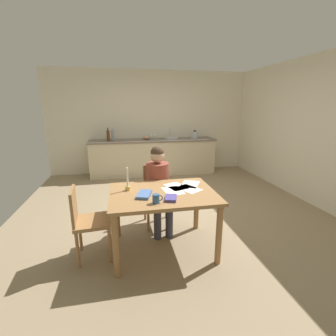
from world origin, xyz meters
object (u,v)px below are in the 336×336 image
at_px(sink_unit, 171,138).
at_px(mixing_bowl, 147,138).
at_px(chair_at_table, 157,191).
at_px(bottle_oil, 108,135).
at_px(dining_table, 163,201).
at_px(bottle_vinegar, 113,135).
at_px(person_seated, 159,183).
at_px(book_cookery, 144,194).
at_px(chair_side_empty, 87,220).
at_px(wine_glass_by_kettle, 151,134).
at_px(book_magazine, 171,198).
at_px(candlestick, 128,184).
at_px(coffee_mug, 156,199).
at_px(stovetop_kettle, 195,134).
at_px(wine_glass_near_sink, 155,134).

relative_size(sink_unit, mixing_bowl, 1.89).
relative_size(chair_at_table, bottle_oil, 2.81).
distance_m(dining_table, bottle_vinegar, 3.41).
distance_m(person_seated, sink_unit, 2.89).
relative_size(person_seated, book_cookery, 4.72).
relative_size(chair_side_empty, wine_glass_by_kettle, 5.60).
bearing_deg(sink_unit, book_magazine, -101.89).
distance_m(candlestick, sink_unit, 3.41).
bearing_deg(bottle_vinegar, mixing_bowl, 3.70).
height_order(coffee_mug, book_magazine, coffee_mug).
relative_size(chair_at_table, mixing_bowl, 4.62).
bearing_deg(chair_side_empty, dining_table, 0.33).
xyz_separation_m(chair_at_table, stovetop_kettle, (1.40, 2.63, 0.50)).
height_order(book_cookery, bottle_oil, bottle_oil).
distance_m(coffee_mug, bottle_vinegar, 3.67).
bearing_deg(chair_side_empty, stovetop_kettle, 55.36).
distance_m(book_cookery, stovetop_kettle, 3.79).
relative_size(chair_side_empty, mixing_bowl, 4.53).
relative_size(person_seated, stovetop_kettle, 5.43).
bearing_deg(wine_glass_by_kettle, chair_side_empty, -108.55).
bearing_deg(mixing_bowl, person_seated, -92.80).
xyz_separation_m(dining_table, book_magazine, (0.05, -0.23, 0.12)).
relative_size(candlestick, wine_glass_near_sink, 1.82).
xyz_separation_m(chair_side_empty, bottle_oil, (0.11, 3.30, 0.55)).
distance_m(person_seated, book_magazine, 0.79).
bearing_deg(coffee_mug, wine_glass_by_kettle, 83.76).
relative_size(chair_at_table, person_seated, 0.74).
relative_size(chair_at_table, coffee_mug, 7.94).
xyz_separation_m(bottle_oil, wine_glass_by_kettle, (1.06, 0.18, -0.02)).
height_order(candlestick, sink_unit, sink_unit).
distance_m(wine_glass_near_sink, wine_glass_by_kettle, 0.10).
distance_m(sink_unit, wine_glass_by_kettle, 0.54).
relative_size(bottle_oil, bottle_vinegar, 1.02).
height_order(dining_table, candlestick, candlestick).
distance_m(person_seated, wine_glass_near_sink, 2.97).
xyz_separation_m(person_seated, stovetop_kettle, (1.39, 2.78, 0.32)).
bearing_deg(bottle_vinegar, chair_at_table, -75.32).
bearing_deg(book_cookery, candlestick, 147.30).
bearing_deg(coffee_mug, sink_unit, 75.78).
xyz_separation_m(chair_at_table, candlestick, (-0.43, -0.56, 0.33)).
bearing_deg(person_seated, sink_unit, 74.62).
bearing_deg(chair_side_empty, sink_unit, 63.33).
bearing_deg(book_cookery, mixing_bowl, 101.09).
relative_size(candlestick, stovetop_kettle, 1.27).
bearing_deg(book_magazine, book_cookery, 165.16).
height_order(coffee_mug, candlestick, candlestick).
xyz_separation_m(chair_at_table, chair_side_empty, (-0.91, -0.71, -0.01)).
distance_m(dining_table, coffee_mug, 0.36).
bearing_deg(bottle_vinegar, person_seated, -75.97).
xyz_separation_m(chair_side_empty, book_cookery, (0.65, -0.07, 0.28)).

